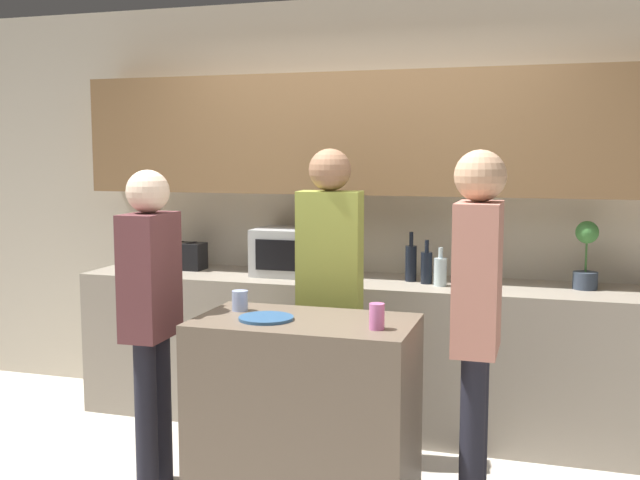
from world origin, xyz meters
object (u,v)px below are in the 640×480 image
at_px(bottle_1, 427,267).
at_px(cup_0, 240,301).
at_px(toaster, 185,256).
at_px(bottle_0, 411,262).
at_px(bottle_2, 440,271).
at_px(microwave, 297,252).
at_px(person_left, 477,308).
at_px(person_center, 151,303).
at_px(potted_plant, 586,255).
at_px(plate_on_island, 266,318).
at_px(cup_1, 377,316).
at_px(person_right, 330,277).

xyz_separation_m(bottle_1, cup_0, (-0.77, -1.05, -0.05)).
xyz_separation_m(toaster, bottle_0, (1.54, -0.03, 0.03)).
height_order(toaster, bottle_2, bottle_2).
bearing_deg(cup_0, bottle_1, 53.69).
bearing_deg(bottle_0, microwave, 178.01).
bearing_deg(cup_0, person_left, -4.80).
bearing_deg(toaster, person_center, -70.33).
distance_m(bottle_2, person_center, 1.70).
xyz_separation_m(potted_plant, bottle_0, (-1.01, -0.03, -0.08)).
relative_size(potted_plant, bottle_0, 1.30).
height_order(plate_on_island, cup_1, cup_1).
relative_size(plate_on_island, person_right, 0.15).
relative_size(potted_plant, cup_1, 3.38).
xyz_separation_m(potted_plant, plate_on_island, (-1.48, -1.28, -0.19)).
height_order(microwave, person_right, person_right).
height_order(bottle_2, person_center, person_center).
xyz_separation_m(bottle_0, cup_1, (0.08, -1.29, -0.06)).
bearing_deg(bottle_2, microwave, 171.49).
xyz_separation_m(cup_0, cup_1, (0.74, -0.19, 0.01)).
bearing_deg(bottle_0, person_center, -131.74).
bearing_deg(bottle_2, potted_plant, 9.92).
distance_m(microwave, cup_0, 1.14).
distance_m(cup_1, person_right, 0.77).
height_order(potted_plant, person_left, person_left).
xyz_separation_m(plate_on_island, person_center, (-0.63, 0.03, 0.03)).
bearing_deg(cup_0, toaster, 127.83).
height_order(plate_on_island, person_right, person_right).
bearing_deg(toaster, cup_0, -52.17).
distance_m(microwave, person_center, 1.30).
xyz_separation_m(cup_0, person_center, (-0.43, -0.12, -0.01)).
bearing_deg(cup_1, potted_plant, 54.74).
xyz_separation_m(bottle_1, plate_on_island, (-0.57, -1.20, -0.09)).
height_order(bottle_0, person_left, person_left).
relative_size(microwave, plate_on_island, 2.00).
bearing_deg(bottle_0, person_left, -67.20).
distance_m(plate_on_island, cup_1, 0.55).
relative_size(bottle_2, cup_1, 1.96).
xyz_separation_m(bottle_0, bottle_1, (0.10, -0.06, -0.02)).
bearing_deg(bottle_1, microwave, 174.42).
bearing_deg(potted_plant, plate_on_island, -139.00).
xyz_separation_m(bottle_0, cup_0, (-0.66, -1.10, -0.07)).
bearing_deg(potted_plant, person_center, -149.22).
xyz_separation_m(cup_0, person_right, (0.33, 0.46, 0.06)).
bearing_deg(person_right, cup_0, 50.58).
bearing_deg(person_right, bottle_1, -130.80).
distance_m(bottle_2, person_left, 1.13).
distance_m(person_center, person_right, 0.96).
distance_m(bottle_1, person_center, 1.67).
distance_m(potted_plant, bottle_0, 1.01).
distance_m(bottle_1, person_right, 0.73).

